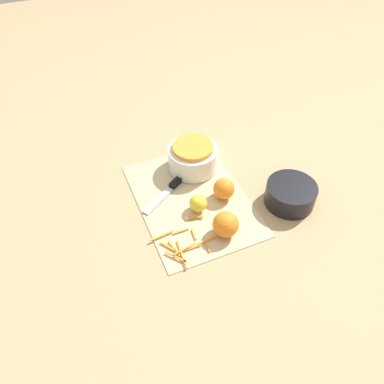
{
  "coord_description": "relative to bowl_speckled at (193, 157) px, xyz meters",
  "views": [
    {
      "loc": [
        0.73,
        -0.31,
        0.86
      ],
      "look_at": [
        0.0,
        0.0,
        0.04
      ],
      "focal_mm": 35.0,
      "sensor_mm": 36.0,
      "label": 1
    }
  ],
  "objects": [
    {
      "name": "orange_left",
      "position": [
        0.16,
        0.03,
        -0.01
      ],
      "size": [
        0.07,
        0.07,
        0.07
      ],
      "color": "orange",
      "rests_on": "cutting_board"
    },
    {
      "name": "bowl_speckled",
      "position": [
        0.0,
        0.0,
        0.0
      ],
      "size": [
        0.16,
        0.16,
        0.09
      ],
      "color": "silver",
      "rests_on": "cutting_board"
    },
    {
      "name": "cutting_board",
      "position": [
        0.14,
        -0.06,
        -0.05
      ],
      "size": [
        0.46,
        0.33,
        0.01
      ],
      "color": "#CCB284",
      "rests_on": "ground_plane"
    },
    {
      "name": "orange_right",
      "position": [
        0.3,
        -0.03,
        -0.01
      ],
      "size": [
        0.08,
        0.08,
        0.08
      ],
      "color": "orange",
      "rests_on": "cutting_board"
    },
    {
      "name": "knife",
      "position": [
        0.05,
        -0.08,
        -0.04
      ],
      "size": [
        0.14,
        0.21,
        0.02
      ],
      "rotation": [
        0.0,
        0.0,
        -1.01
      ],
      "color": "black",
      "rests_on": "cutting_board"
    },
    {
      "name": "ground_plane",
      "position": [
        0.14,
        -0.06,
        -0.05
      ],
      "size": [
        4.0,
        4.0,
        0.0
      ],
      "primitive_type": "plane",
      "color": "tan"
    },
    {
      "name": "bowl_dark",
      "position": [
        0.26,
        0.21,
        -0.02
      ],
      "size": [
        0.15,
        0.15,
        0.07
      ],
      "color": "black",
      "rests_on": "ground_plane"
    },
    {
      "name": "lemon",
      "position": [
        0.18,
        -0.06,
        -0.02
      ],
      "size": [
        0.05,
        0.05,
        0.05
      ],
      "color": "yellow",
      "rests_on": "cutting_board"
    },
    {
      "name": "peel_pile",
      "position": [
        0.28,
        -0.15,
        -0.04
      ],
      "size": [
        0.17,
        0.18,
        0.01
      ],
      "color": "orange",
      "rests_on": "cutting_board"
    }
  ]
}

